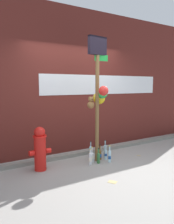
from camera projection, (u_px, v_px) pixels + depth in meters
name	position (u px, v px, depth m)	size (l,w,h in m)	color
ground_plane	(108.00, 167.00, 4.30)	(14.00, 14.00, 0.00)	gray
building_wall	(73.00, 81.00, 5.30)	(10.00, 0.21, 3.35)	#561E19
curb_strip	(83.00, 153.00, 5.10)	(8.00, 0.12, 0.08)	slate
memorial_post	(99.00, 88.00, 4.54)	(0.50, 0.58, 2.53)	brown
fire_hydrant	(40.00, 148.00, 4.13)	(0.41, 0.25, 0.82)	red
bottle_0	(91.00, 153.00, 4.73)	(0.07, 0.07, 0.40)	#93CCE0
bottle_1	(110.00, 156.00, 4.58)	(0.06, 0.06, 0.35)	#B2DBEA
bottle_2	(100.00, 154.00, 4.74)	(0.07, 0.07, 0.33)	brown
bottle_3	(92.00, 156.00, 4.60)	(0.08, 0.08, 0.32)	silver
bottle_4	(105.00, 150.00, 4.90)	(0.06, 0.06, 0.38)	#B2DBEA
bottle_5	(98.00, 157.00, 4.52)	(0.06, 0.06, 0.32)	#337038
bottle_6	(90.00, 158.00, 4.41)	(0.07, 0.07, 0.32)	silver
bottle_7	(106.00, 154.00, 4.75)	(0.06, 0.06, 0.33)	#B2DBEA
litter_0	(112.00, 148.00, 5.58)	(0.07, 0.10, 0.01)	#8C99B2
litter_1	(139.00, 155.00, 5.03)	(0.08, 0.05, 0.01)	tan
litter_2	(112.00, 182.00, 3.65)	(0.14, 0.11, 0.01)	tan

